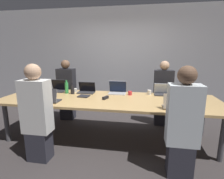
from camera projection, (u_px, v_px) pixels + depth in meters
ground_plane at (108, 138)px, 3.34m from camera, size 24.00×24.00×0.00m
curtain_wall at (121, 59)px, 4.89m from camera, size 12.00×0.06×2.80m
conference_table at (108, 101)px, 3.19m from camera, size 3.94×1.22×0.78m
laptop_far_right at (162, 91)px, 3.46m from camera, size 0.31×0.22×0.23m
person_far_right at (163, 95)px, 3.84m from camera, size 0.40×0.24×1.43m
cup_far_right at (149, 92)px, 3.47m from camera, size 0.08×0.08×0.09m
bottle_far_right at (177, 93)px, 3.24m from camera, size 0.08×0.08×0.21m
laptop_far_midleft at (87, 90)px, 3.63m from camera, size 0.35×0.22×0.22m
cup_far_midleft at (75, 90)px, 3.68m from camera, size 0.08×0.08×0.08m
bottle_far_midleft at (72, 89)px, 3.52m from camera, size 0.07×0.07×0.22m
laptop_far_center at (117, 90)px, 3.56m from camera, size 0.35×0.25×0.25m
cup_far_center at (130, 93)px, 3.44m from camera, size 0.08×0.08×0.08m
laptop_far_left at (58, 88)px, 3.76m from camera, size 0.32×0.25×0.25m
person_far_left at (67, 91)px, 4.18m from camera, size 0.40×0.24×1.43m
cup_far_left at (48, 89)px, 3.80m from camera, size 0.09×0.09×0.08m
bottle_far_left at (67, 88)px, 3.57m from camera, size 0.07×0.07×0.27m
laptop_near_left at (49, 98)px, 2.94m from camera, size 0.31×0.24×0.24m
person_near_left at (37, 115)px, 2.54m from camera, size 0.40×0.24×1.45m
laptop_near_right at (176, 105)px, 2.59m from camera, size 0.37×0.23×0.23m
person_near_right at (183, 125)px, 2.20m from camera, size 0.40×0.24×1.46m
stapler at (106, 98)px, 3.14m from camera, size 0.10×0.16×0.05m
notebook at (84, 96)px, 3.31m from camera, size 0.22×0.20×0.02m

